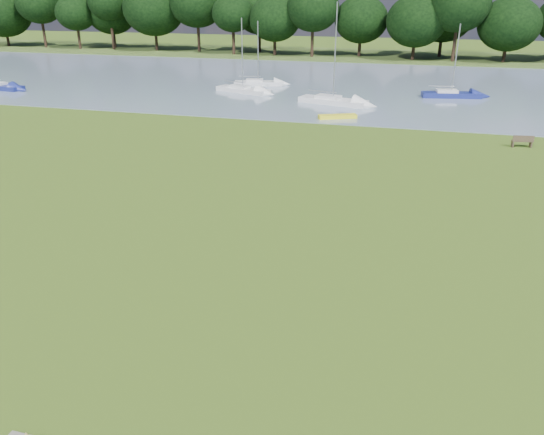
% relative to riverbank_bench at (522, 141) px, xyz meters
% --- Properties ---
extents(ground, '(220.00, 220.00, 0.00)m').
position_rel_riverbank_bench_xyz_m(ground, '(-14.23, -18.64, -0.44)').
color(ground, '#52631F').
extents(river, '(220.00, 40.00, 0.10)m').
position_rel_riverbank_bench_xyz_m(river, '(-14.23, 23.36, -0.44)').
color(river, gray).
rests_on(river, ground).
extents(far_bank, '(220.00, 20.00, 0.40)m').
position_rel_riverbank_bench_xyz_m(far_bank, '(-14.23, 53.36, -0.44)').
color(far_bank, '#4C6626').
rests_on(far_bank, ground).
extents(riverbank_bench, '(1.45, 0.62, 0.87)m').
position_rel_riverbank_bench_xyz_m(riverbank_bench, '(0.00, 0.00, 0.00)').
color(riverbank_bench, brown).
rests_on(riverbank_bench, ground).
extents(kayak, '(3.28, 2.01, 0.33)m').
position_rel_riverbank_bench_xyz_m(kayak, '(-13.65, 5.52, -0.22)').
color(kayak, yellow).
rests_on(kayak, river).
extents(tree_line, '(117.47, 9.60, 11.62)m').
position_rel_riverbank_bench_xyz_m(tree_line, '(-27.14, 49.36, 6.51)').
color(tree_line, black).
rests_on(tree_line, far_bank).
extents(sailboat_1, '(6.35, 3.76, 7.43)m').
position_rel_riverbank_bench_xyz_m(sailboat_1, '(-25.27, 15.50, 0.02)').
color(sailboat_1, silver).
rests_on(sailboat_1, river).
extents(sailboat_2, '(5.66, 2.68, 6.91)m').
position_rel_riverbank_bench_xyz_m(sailboat_2, '(-24.92, 20.14, 0.03)').
color(sailboat_2, silver).
rests_on(sailboat_2, river).
extents(sailboat_3, '(5.98, 2.56, 7.04)m').
position_rel_riverbank_bench_xyz_m(sailboat_3, '(-3.98, 18.00, 0.07)').
color(sailboat_3, navy).
rests_on(sailboat_3, river).
extents(sailboat_5, '(6.85, 3.56, 9.06)m').
position_rel_riverbank_bench_xyz_m(sailboat_5, '(-15.06, 11.74, 0.06)').
color(sailboat_5, silver).
rests_on(sailboat_5, river).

